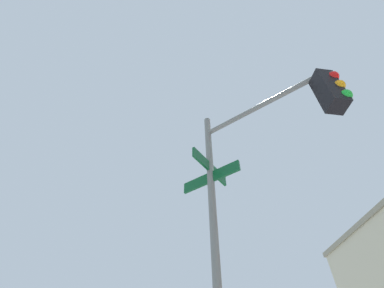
{
  "coord_description": "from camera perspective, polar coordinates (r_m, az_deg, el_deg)",
  "views": [
    {
      "loc": [
        -3.59,
        -7.6,
        1.25
      ],
      "look_at": [
        -6.84,
        -7.18,
        4.53
      ],
      "focal_mm": 25.57,
      "sensor_mm": 36.0,
      "label": 1
    }
  ],
  "objects": [
    {
      "name": "traffic_signal_near",
      "position": [
        4.22,
        15.55,
        -3.51
      ],
      "size": [
        2.09,
        2.19,
        5.6
      ],
      "color": "slate",
      "rests_on": "ground_plane"
    }
  ]
}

